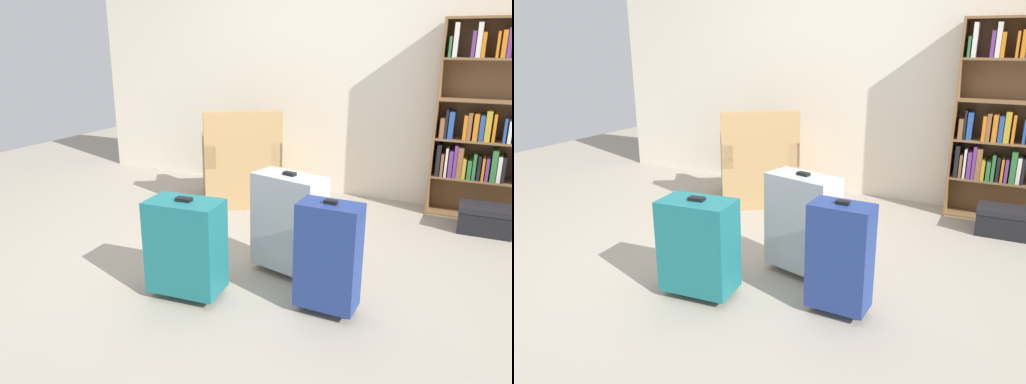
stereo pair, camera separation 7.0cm
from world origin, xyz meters
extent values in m
plane|color=#9E9384|center=(0.00, 0.00, 0.00)|extent=(9.16, 9.16, 0.00)
cube|color=beige|center=(0.00, 2.10, 1.30)|extent=(5.23, 0.10, 2.60)
cube|color=brown|center=(1.14, 1.89, 0.84)|extent=(0.02, 0.27, 1.68)
cube|color=brown|center=(1.68, 2.02, 0.84)|extent=(1.10, 0.02, 1.68)
cube|color=brown|center=(1.68, 1.89, 0.01)|extent=(1.06, 0.25, 0.02)
cube|color=brown|center=(1.68, 1.89, 0.35)|extent=(1.06, 0.25, 0.02)
cube|color=brown|center=(1.68, 1.89, 0.68)|extent=(1.06, 0.25, 0.02)
cube|color=brown|center=(1.68, 1.89, 1.02)|extent=(1.06, 0.25, 0.02)
cube|color=black|center=(1.20, 1.87, 0.49)|extent=(0.03, 0.21, 0.28)
cube|color=brown|center=(1.23, 1.86, 0.46)|extent=(0.02, 0.19, 0.20)
cube|color=silver|center=(1.26, 1.87, 0.48)|extent=(0.02, 0.22, 0.25)
cube|color=#66337F|center=(1.30, 1.87, 0.47)|extent=(0.03, 0.20, 0.23)
cube|color=#66337F|center=(1.34, 1.87, 0.50)|extent=(0.03, 0.22, 0.28)
cube|color=brown|center=(1.37, 1.85, 0.49)|extent=(0.04, 0.18, 0.27)
cube|color=gold|center=(1.41, 1.85, 0.44)|extent=(0.03, 0.18, 0.17)
cube|color=#2D7238|center=(1.45, 1.87, 0.44)|extent=(0.03, 0.22, 0.16)
cube|color=#2D7238|center=(1.49, 1.86, 0.46)|extent=(0.03, 0.20, 0.22)
cube|color=black|center=(1.53, 1.85, 0.46)|extent=(0.03, 0.16, 0.20)
cube|color=orange|center=(1.56, 1.85, 0.45)|extent=(0.02, 0.16, 0.19)
cube|color=#66337F|center=(1.59, 1.86, 0.45)|extent=(0.02, 0.20, 0.20)
cube|color=#2D7238|center=(1.64, 1.86, 0.49)|extent=(0.04, 0.20, 0.26)
cube|color=silver|center=(1.68, 1.84, 0.46)|extent=(0.03, 0.16, 0.21)
cube|color=black|center=(1.72, 1.88, 0.46)|extent=(0.02, 0.23, 0.21)
cube|color=brown|center=(1.20, 1.87, 0.78)|extent=(0.04, 0.22, 0.17)
cube|color=black|center=(1.23, 1.85, 0.82)|extent=(0.02, 0.18, 0.25)
cube|color=#264C99|center=(1.27, 1.87, 0.81)|extent=(0.04, 0.20, 0.23)
cube|color=orange|center=(1.38, 1.85, 0.80)|extent=(0.03, 0.16, 0.21)
cube|color=brown|center=(1.41, 1.84, 0.81)|extent=(0.03, 0.15, 0.23)
cube|color=orange|center=(1.46, 1.85, 0.80)|extent=(0.04, 0.17, 0.22)
cube|color=#264C99|center=(1.51, 1.87, 0.80)|extent=(0.04, 0.21, 0.21)
cube|color=gold|center=(1.55, 1.84, 0.82)|extent=(0.04, 0.16, 0.25)
cube|color=orange|center=(1.60, 1.88, 0.81)|extent=(0.02, 0.22, 0.23)
cube|color=#264C99|center=(1.68, 1.84, 0.79)|extent=(0.02, 0.16, 0.20)
cube|color=silver|center=(1.72, 1.86, 0.78)|extent=(0.03, 0.19, 0.18)
cube|color=#2D7238|center=(1.19, 1.86, 1.45)|extent=(0.02, 0.20, 0.16)
cube|color=silver|center=(1.23, 1.85, 1.50)|extent=(0.03, 0.16, 0.27)
cube|color=#66337F|center=(1.36, 1.88, 1.47)|extent=(0.03, 0.22, 0.21)
cube|color=silver|center=(1.40, 1.87, 1.50)|extent=(0.04, 0.22, 0.27)
cube|color=orange|center=(1.44, 1.84, 1.46)|extent=(0.03, 0.15, 0.19)
cube|color=orange|center=(1.54, 1.85, 1.46)|extent=(0.02, 0.17, 0.20)
cube|color=orange|center=(1.58, 1.85, 1.47)|extent=(0.03, 0.18, 0.21)
cube|color=#66337F|center=(1.62, 1.85, 1.48)|extent=(0.03, 0.18, 0.23)
cube|color=#9E7A4C|center=(-0.57, 1.44, 0.20)|extent=(0.97, 0.97, 0.40)
cube|color=tan|center=(-0.57, 1.44, 0.44)|extent=(0.74, 0.76, 0.08)
cube|color=#9E7A4C|center=(-0.41, 1.20, 0.65)|extent=(0.65, 0.49, 0.50)
cube|color=#9E7A4C|center=(-0.32, 1.61, 0.51)|extent=(0.47, 0.64, 0.22)
cube|color=#9E7A4C|center=(-0.82, 1.28, 0.51)|extent=(0.47, 0.64, 0.22)
cylinder|color=white|center=(-0.10, 1.36, 0.05)|extent=(0.08, 0.08, 0.10)
torus|color=white|center=(-0.05, 1.36, 0.05)|extent=(0.06, 0.01, 0.06)
cube|color=black|center=(1.63, 1.51, 0.10)|extent=(0.40, 0.27, 0.20)
cube|color=black|center=(1.63, 1.51, 0.20)|extent=(0.41, 0.28, 0.04)
cube|color=navy|center=(0.84, -0.21, 0.35)|extent=(0.34, 0.20, 0.61)
cube|color=black|center=(0.84, -0.21, 0.67)|extent=(0.07, 0.04, 0.02)
cylinder|color=black|center=(0.72, -0.21, 0.03)|extent=(0.05, 0.05, 0.05)
cylinder|color=black|center=(0.96, -0.22, 0.03)|extent=(0.05, 0.05, 0.05)
cube|color=#19666B|center=(0.02, -0.40, 0.33)|extent=(0.45, 0.29, 0.56)
cube|color=black|center=(0.02, -0.40, 0.62)|extent=(0.10, 0.06, 0.02)
cylinder|color=black|center=(-0.13, -0.41, 0.03)|extent=(0.05, 0.05, 0.05)
cylinder|color=black|center=(0.17, -0.38, 0.03)|extent=(0.05, 0.05, 0.05)
cube|color=#B7BABF|center=(0.46, 0.15, 0.37)|extent=(0.51, 0.33, 0.63)
cube|color=black|center=(0.46, 0.15, 0.69)|extent=(0.09, 0.06, 0.02)
cylinder|color=black|center=(0.30, 0.19, 0.03)|extent=(0.06, 0.06, 0.05)
cylinder|color=black|center=(0.61, 0.11, 0.03)|extent=(0.06, 0.06, 0.05)
camera|label=1|loc=(1.54, -2.59, 1.48)|focal=33.88mm
camera|label=2|loc=(1.60, -2.56, 1.48)|focal=33.88mm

